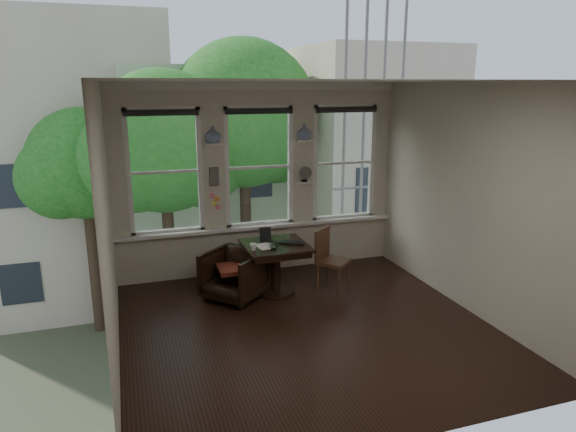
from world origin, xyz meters
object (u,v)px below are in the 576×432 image
object	(u,v)px
table	(276,269)
side_chair_right	(334,261)
mug	(253,247)
armchair_left	(234,275)
laptop	(290,244)

from	to	relation	value
table	side_chair_right	xyz separation A→B (m)	(0.84, -0.16, 0.09)
side_chair_right	mug	size ratio (longest dim) A/B	9.08
table	mug	distance (m)	0.59
armchair_left	side_chair_right	world-z (taller)	side_chair_right
side_chair_right	laptop	distance (m)	0.71
table	mug	world-z (taller)	mug
armchair_left	mug	distance (m)	0.53
laptop	mug	size ratio (longest dim) A/B	3.60
mug	armchair_left	bearing A→B (deg)	143.92
table	armchair_left	xyz separation A→B (m)	(-0.61, 0.01, -0.02)
armchair_left	laptop	distance (m)	0.91
side_chair_right	laptop	world-z (taller)	side_chair_right
laptop	mug	xyz separation A→B (m)	(-0.57, -0.09, 0.03)
table	armchair_left	bearing A→B (deg)	179.50
armchair_left	laptop	world-z (taller)	laptop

